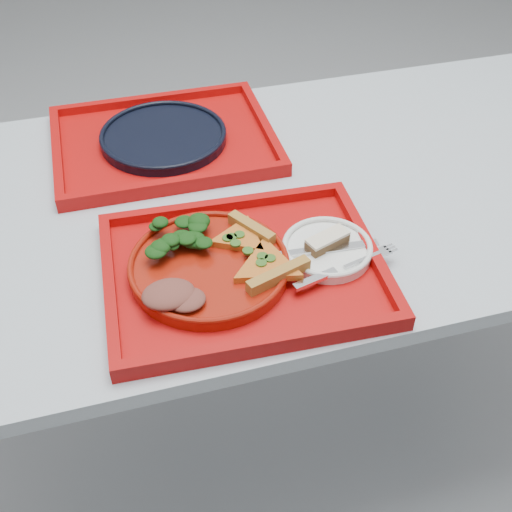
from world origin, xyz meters
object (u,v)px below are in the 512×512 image
object	(u,v)px
tray_far	(164,144)
dinner_plate	(209,268)
navy_plate	(164,138)
tray_main	(244,272)
dessert_bar	(327,241)

from	to	relation	value
tray_far	dinner_plate	distance (m)	0.41
dinner_plate	navy_plate	xyz separation A→B (m)	(-0.01, 0.41, -0.00)
tray_far	dinner_plate	size ratio (longest dim) A/B	1.73
tray_main	navy_plate	bearing A→B (deg)	101.16
dinner_plate	navy_plate	size ratio (longest dim) A/B	1.00
tray_main	dessert_bar	bearing A→B (deg)	4.99
tray_main	dessert_bar	world-z (taller)	dessert_bar
tray_main	navy_plate	world-z (taller)	navy_plate
tray_main	dinner_plate	world-z (taller)	dinner_plate
dessert_bar	navy_plate	bearing A→B (deg)	96.83
tray_main	tray_far	world-z (taller)	same
dessert_bar	tray_main	bearing A→B (deg)	162.37
tray_far	dessert_bar	bearing A→B (deg)	-62.97
tray_main	dessert_bar	xyz separation A→B (m)	(0.15, 0.01, 0.03)
navy_plate	tray_far	bearing A→B (deg)	180.00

